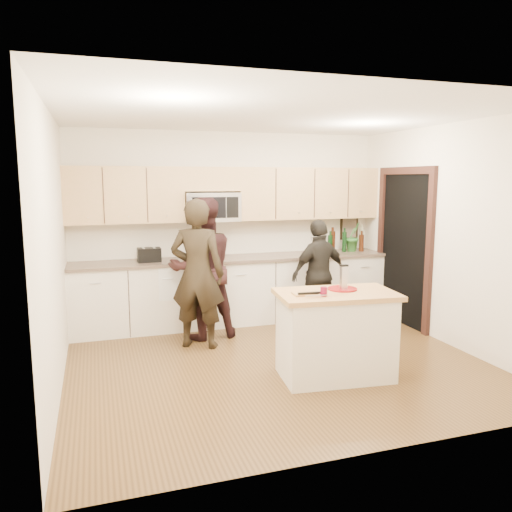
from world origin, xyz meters
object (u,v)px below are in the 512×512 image
object	(u,v)px
woman_left	(197,274)
woman_center	(203,269)
island	(335,334)
woman_right	(319,274)
toaster	(149,255)

from	to	relation	value
woman_left	woman_center	world-z (taller)	woman_left
island	woman_center	bearing A→B (deg)	126.49
woman_left	woman_center	xyz separation A→B (m)	(0.14, 0.34, -0.00)
woman_left	woman_center	distance (m)	0.36
woman_center	woman_right	distance (m)	1.61
island	woman_right	world-z (taller)	woman_right
woman_right	woman_center	bearing A→B (deg)	-15.08
toaster	woman_center	distance (m)	0.83
toaster	woman_right	size ratio (longest dim) A/B	0.20
woman_left	woman_center	size ratio (longest dim) A/B	1.00
island	woman_center	distance (m)	2.05
island	toaster	xyz separation A→B (m)	(-1.63, 2.26, 0.58)
island	woman_left	xyz separation A→B (m)	(-1.15, 1.38, 0.45)
toaster	woman_center	world-z (taller)	woman_center
woman_center	woman_right	world-z (taller)	woman_center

